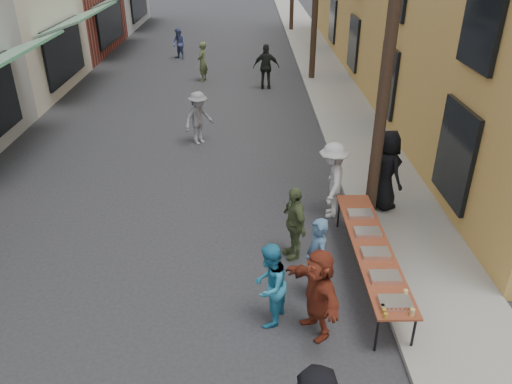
{
  "coord_description": "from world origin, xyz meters",
  "views": [
    {
      "loc": [
        1.52,
        -7.01,
        6.0
      ],
      "look_at": [
        1.64,
        1.85,
        1.3
      ],
      "focal_mm": 35.0,
      "sensor_mm": 36.0,
      "label": 1
    }
  ],
  "objects_px": {
    "guest_front_c": "(269,285)",
    "utility_pole_near": "(393,16)",
    "server": "(386,170)",
    "catering_tray_sausage": "(395,302)",
    "serving_table": "(372,247)"
  },
  "relations": [
    {
      "from": "utility_pole_near",
      "to": "serving_table",
      "type": "distance_m",
      "value": 4.45
    },
    {
      "from": "utility_pole_near",
      "to": "catering_tray_sausage",
      "type": "distance_m",
      "value": 5.43
    },
    {
      "from": "serving_table",
      "to": "server",
      "type": "distance_m",
      "value": 2.8
    },
    {
      "from": "serving_table",
      "to": "server",
      "type": "bearing_deg",
      "value": 71.7
    },
    {
      "from": "utility_pole_near",
      "to": "guest_front_c",
      "type": "distance_m",
      "value": 5.65
    },
    {
      "from": "guest_front_c",
      "to": "utility_pole_near",
      "type": "bearing_deg",
      "value": 165.71
    },
    {
      "from": "catering_tray_sausage",
      "to": "server",
      "type": "distance_m",
      "value": 4.39
    },
    {
      "from": "catering_tray_sausage",
      "to": "guest_front_c",
      "type": "relative_size",
      "value": 0.32
    },
    {
      "from": "serving_table",
      "to": "catering_tray_sausage",
      "type": "xyz_separation_m",
      "value": [
        -0.0,
        -1.65,
        0.08
      ]
    },
    {
      "from": "catering_tray_sausage",
      "to": "guest_front_c",
      "type": "distance_m",
      "value": 2.02
    },
    {
      "from": "serving_table",
      "to": "server",
      "type": "relative_size",
      "value": 2.09
    },
    {
      "from": "utility_pole_near",
      "to": "guest_front_c",
      "type": "height_order",
      "value": "utility_pole_near"
    },
    {
      "from": "serving_table",
      "to": "guest_front_c",
      "type": "bearing_deg",
      "value": -149.07
    },
    {
      "from": "utility_pole_near",
      "to": "catering_tray_sausage",
      "type": "height_order",
      "value": "utility_pole_near"
    },
    {
      "from": "server",
      "to": "guest_front_c",
      "type": "bearing_deg",
      "value": 118.97
    }
  ]
}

